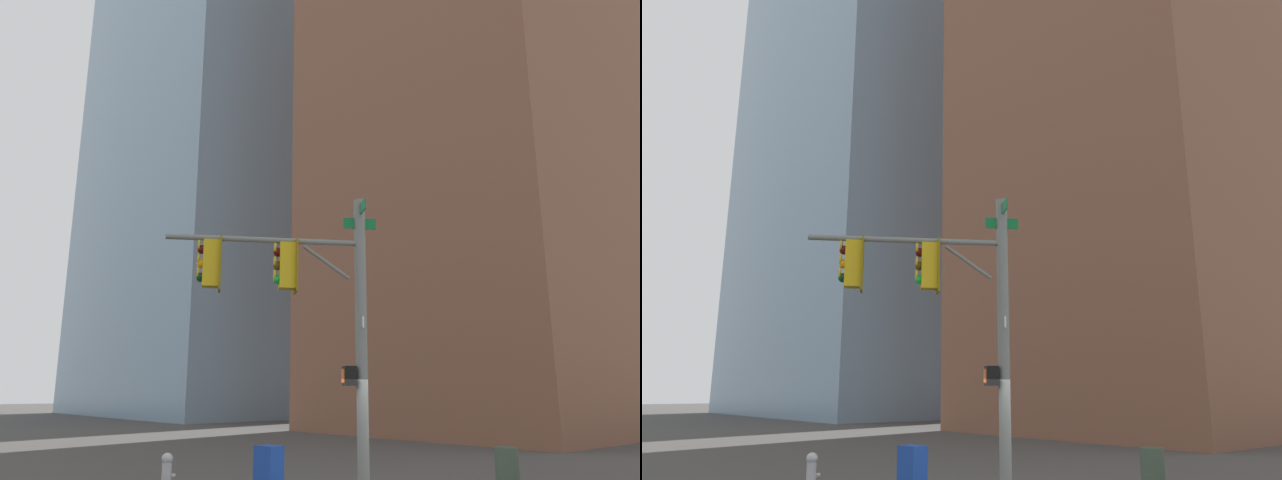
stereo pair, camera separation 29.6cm
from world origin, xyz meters
TOP-DOWN VIEW (x-y plane):
  - signal_pole_assembly at (-1.28, 0.90)m, footprint 3.94×2.78m
  - fire_hydrant at (-2.56, 4.47)m, footprint 0.34×0.26m
  - litter_bin at (3.80, -0.38)m, footprint 0.56×0.56m
  - newspaper_box at (-0.94, 2.73)m, footprint 0.50×0.61m
  - building_brick_nearside at (24.34, 11.13)m, footprint 23.36×16.45m
  - building_brick_midblock at (21.39, 47.31)m, footprint 18.12×16.56m
  - building_glass_tower at (25.74, 42.62)m, footprint 28.97×27.17m

SIDE VIEW (x-z plane):
  - fire_hydrant at x=-2.56m, z-range 0.04..0.91m
  - litter_bin at x=3.80m, z-range 0.00..0.95m
  - newspaper_box at x=-0.94m, z-range 0.00..1.05m
  - signal_pole_assembly at x=-1.28m, z-range 0.85..7.31m
  - building_brick_midblock at x=21.39m, z-range 0.00..47.09m
  - building_brick_nearside at x=24.34m, z-range 0.00..48.39m
  - building_glass_tower at x=25.74m, z-range 0.00..74.39m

